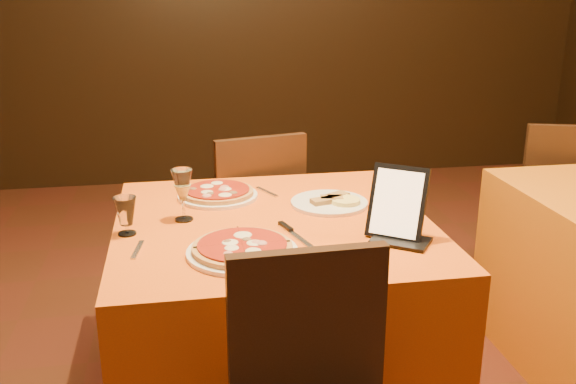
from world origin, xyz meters
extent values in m
cube|color=black|center=(0.00, 3.50, 1.40)|extent=(6.00, 0.01, 2.80)
cube|color=#E3580E|center=(0.00, 0.48, 0.38)|extent=(1.10, 1.10, 0.75)
cylinder|color=white|center=(-0.14, 0.20, 0.76)|extent=(0.35, 0.35, 0.01)
cylinder|color=#AD4C23|center=(-0.14, 0.20, 0.77)|extent=(0.31, 0.31, 0.02)
cylinder|color=white|center=(-0.18, 0.77, 0.76)|extent=(0.31, 0.31, 0.01)
cylinder|color=#AD4C23|center=(-0.18, 0.77, 0.77)|extent=(0.28, 0.28, 0.02)
cylinder|color=white|center=(0.23, 0.61, 0.76)|extent=(0.29, 0.29, 0.01)
cylinder|color=olive|center=(0.23, 0.61, 0.77)|extent=(0.18, 0.18, 0.02)
cube|color=black|center=(0.38, 0.26, 0.87)|extent=(0.21, 0.19, 0.23)
cube|color=silver|center=(0.05, 0.31, 0.75)|extent=(0.08, 0.23, 0.01)
cube|color=#AEAFB4|center=(-0.46, 0.29, 0.75)|extent=(0.04, 0.14, 0.01)
cube|color=#ACABB2|center=(0.02, 0.80, 0.75)|extent=(0.07, 0.14, 0.01)
camera|label=1|loc=(-0.31, -1.62, 1.55)|focal=40.00mm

